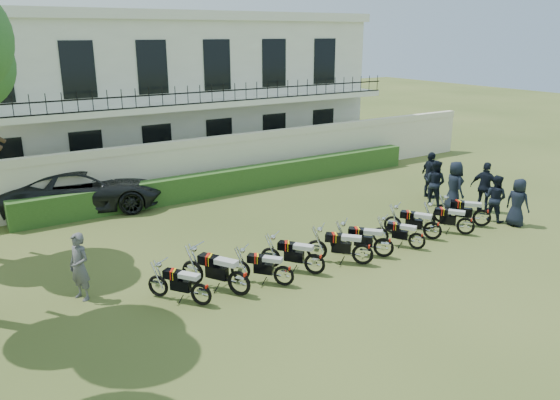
{
  "coord_description": "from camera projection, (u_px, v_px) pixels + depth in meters",
  "views": [
    {
      "loc": [
        -9.67,
        -12.52,
        6.49
      ],
      "look_at": [
        -0.66,
        1.46,
        1.36
      ],
      "focal_mm": 35.0,
      "sensor_mm": 36.0,
      "label": 1
    }
  ],
  "objects": [
    {
      "name": "officer_5",
      "position": [
        430.0,
        175.0,
        22.1
      ],
      "size": [
        0.77,
        1.2,
        1.9
      ],
      "primitive_type": "imported",
      "rotation": [
        0.0,
        0.0,
        1.27
      ],
      "color": "black",
      "rests_on": "ground"
    },
    {
      "name": "building",
      "position": [
        155.0,
        91.0,
        27.1
      ],
      "size": [
        20.4,
        9.6,
        7.4
      ],
      "color": "white",
      "rests_on": "ground"
    },
    {
      "name": "officer_3",
      "position": [
        454.0,
        186.0,
        20.47
      ],
      "size": [
        0.87,
        1.08,
        1.91
      ],
      "primitive_type": "imported",
      "rotation": [
        0.0,
        0.0,
        1.25
      ],
      "color": "black",
      "rests_on": "ground"
    },
    {
      "name": "officer_4",
      "position": [
        435.0,
        183.0,
        21.21
      ],
      "size": [
        0.87,
        1.01,
        1.78
      ],
      "primitive_type": "imported",
      "rotation": [
        0.0,
        0.0,
        1.83
      ],
      "color": "black",
      "rests_on": "ground"
    },
    {
      "name": "perimeter_wall",
      "position": [
        209.0,
        164.0,
        23.06
      ],
      "size": [
        30.0,
        0.35,
        2.3
      ],
      "color": "beige",
      "rests_on": "ground"
    },
    {
      "name": "motorcycle_3",
      "position": [
        315.0,
        259.0,
        15.1
      ],
      "size": [
        1.24,
        1.59,
        1.05
      ],
      "rotation": [
        0.0,
        0.0,
        0.65
      ],
      "color": "black",
      "rests_on": "ground"
    },
    {
      "name": "motorcycle_5",
      "position": [
        384.0,
        243.0,
        16.26
      ],
      "size": [
        1.36,
        1.49,
        1.05
      ],
      "rotation": [
        0.0,
        0.0,
        0.74
      ],
      "color": "black",
      "rests_on": "ground"
    },
    {
      "name": "suv",
      "position": [
        83.0,
        189.0,
        20.64
      ],
      "size": [
        6.32,
        4.03,
        1.62
      ],
      "primitive_type": "imported",
      "rotation": [
        0.0,
        0.0,
        1.33
      ],
      "color": "black",
      "rests_on": "ground"
    },
    {
      "name": "officer_1",
      "position": [
        495.0,
        198.0,
        19.39
      ],
      "size": [
        0.78,
        0.92,
        1.69
      ],
      "primitive_type": "imported",
      "rotation": [
        0.0,
        0.0,
        1.75
      ],
      "color": "black",
      "rests_on": "ground"
    },
    {
      "name": "motorcycle_0",
      "position": [
        201.0,
        289.0,
        13.38
      ],
      "size": [
        1.13,
        1.55,
        1.0
      ],
      "rotation": [
        0.0,
        0.0,
        0.62
      ],
      "color": "black",
      "rests_on": "ground"
    },
    {
      "name": "motorcycle_7",
      "position": [
        433.0,
        226.0,
        17.66
      ],
      "size": [
        1.09,
        1.67,
        1.04
      ],
      "rotation": [
        0.0,
        0.0,
        0.56
      ],
      "color": "black",
      "rests_on": "ground"
    },
    {
      "name": "officer_0",
      "position": [
        518.0,
        202.0,
        18.91
      ],
      "size": [
        0.64,
        0.89,
        1.69
      ],
      "primitive_type": "imported",
      "rotation": [
        0.0,
        0.0,
        1.7
      ],
      "color": "black",
      "rests_on": "ground"
    },
    {
      "name": "motorcycle_2",
      "position": [
        284.0,
        271.0,
        14.42
      ],
      "size": [
        1.24,
        1.42,
        0.98
      ],
      "rotation": [
        0.0,
        0.0,
        0.71
      ],
      "color": "black",
      "rests_on": "ground"
    },
    {
      "name": "ground",
      "position": [
        323.0,
        250.0,
        16.98
      ],
      "size": [
        100.0,
        100.0,
        0.0
      ],
      "primitive_type": "plane",
      "color": "#3D4F1F",
      "rests_on": "ground"
    },
    {
      "name": "hedge",
      "position": [
        240.0,
        180.0,
        23.13
      ],
      "size": [
        18.0,
        0.6,
        1.0
      ],
      "primitive_type": "cube",
      "color": "#224418",
      "rests_on": "ground"
    },
    {
      "name": "officer_2",
      "position": [
        485.0,
        187.0,
        20.35
      ],
      "size": [
        0.78,
        1.2,
        1.9
      ],
      "primitive_type": "imported",
      "rotation": [
        0.0,
        0.0,
        1.88
      ],
      "color": "black",
      "rests_on": "ground"
    },
    {
      "name": "motorcycle_4",
      "position": [
        363.0,
        249.0,
        15.73
      ],
      "size": [
        1.41,
        1.52,
        1.08
      ],
      "rotation": [
        0.0,
        0.0,
        0.74
      ],
      "color": "black",
      "rests_on": "ground"
    },
    {
      "name": "motorcycle_6",
      "position": [
        417.0,
        237.0,
        16.88
      ],
      "size": [
        0.96,
        1.49,
        0.92
      ],
      "rotation": [
        0.0,
        0.0,
        0.55
      ],
      "color": "black",
      "rests_on": "ground"
    },
    {
      "name": "inspector",
      "position": [
        79.0,
        267.0,
        13.63
      ],
      "size": [
        0.65,
        0.76,
        1.76
      ],
      "primitive_type": "imported",
      "rotation": [
        0.0,
        0.0,
        -1.14
      ],
      "color": "slate",
      "rests_on": "ground"
    },
    {
      "name": "motorcycle_9",
      "position": [
        482.0,
        214.0,
        18.84
      ],
      "size": [
        1.36,
        1.52,
        1.06
      ],
      "rotation": [
        0.0,
        0.0,
        0.72
      ],
      "color": "black",
      "rests_on": "ground"
    },
    {
      "name": "motorcycle_1",
      "position": [
        239.0,
        277.0,
        13.85
      ],
      "size": [
        1.14,
        1.89,
        1.15
      ],
      "rotation": [
        0.0,
        0.0,
        0.52
      ],
      "color": "black",
      "rests_on": "ground"
    },
    {
      "name": "motorcycle_8",
      "position": [
        466.0,
        222.0,
        18.09
      ],
      "size": [
        1.15,
        1.57,
        1.01
      ],
      "rotation": [
        0.0,
        0.0,
        0.62
      ],
      "color": "black",
      "rests_on": "ground"
    }
  ]
}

